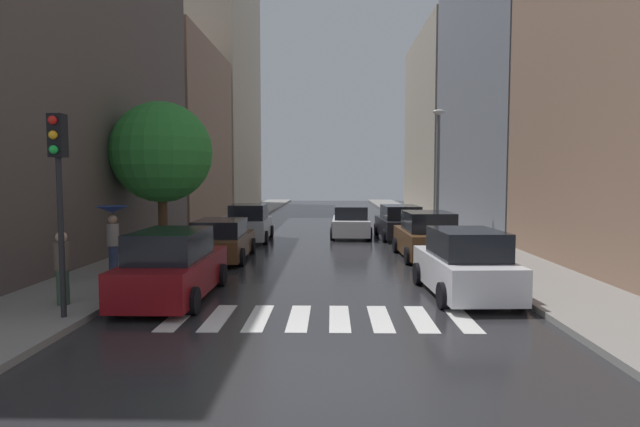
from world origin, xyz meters
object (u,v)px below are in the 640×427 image
object	(u,v)px
car_midroad	(351,222)
traffic_light_left_corner	(58,170)
parked_car_left_nearest	(173,267)
lamp_post_right	(438,163)
pedestrian_near_tree	(62,266)
street_tree_left	(162,153)
pedestrian_foreground	(113,226)
parked_car_left_second	(221,241)
parked_car_right_nearest	(465,265)
parked_car_right_second	(427,237)
parked_car_left_third	(249,224)
parked_car_right_third	(400,223)

from	to	relation	value
car_midroad	traffic_light_left_corner	world-z (taller)	traffic_light_left_corner
parked_car_left_nearest	lamp_post_right	bearing A→B (deg)	-35.99
pedestrian_near_tree	lamp_post_right	size ratio (longest dim) A/B	0.27
parked_car_left_nearest	street_tree_left	world-z (taller)	street_tree_left
pedestrian_foreground	lamp_post_right	bearing A→B (deg)	89.50
pedestrian_foreground	parked_car_left_second	bearing A→B (deg)	104.36
parked_car_left_nearest	parked_car_right_nearest	distance (m)	7.59
parked_car_right_second	parked_car_left_nearest	bearing A→B (deg)	130.13
parked_car_left_second	traffic_light_left_corner	world-z (taller)	traffic_light_left_corner
pedestrian_near_tree	street_tree_left	bearing A→B (deg)	-113.53
parked_car_left_third	parked_car_right_third	bearing A→B (deg)	-82.28
traffic_light_left_corner	parked_car_left_second	bearing A→B (deg)	79.88
pedestrian_near_tree	parked_car_left_third	bearing A→B (deg)	-125.44
parked_car_right_second	pedestrian_foreground	distance (m)	11.21
parked_car_right_third	traffic_light_left_corner	bearing A→B (deg)	147.12
parked_car_right_third	car_midroad	bearing A→B (deg)	71.73
car_midroad	street_tree_left	world-z (taller)	street_tree_left
parked_car_left_nearest	street_tree_left	xyz separation A→B (m)	(-2.55, 7.08, 3.24)
parked_car_left_nearest	pedestrian_near_tree	distance (m)	2.55
car_midroad	traffic_light_left_corner	xyz separation A→B (m)	(-6.72, -16.25, 2.52)
pedestrian_foreground	parked_car_right_third	bearing A→B (deg)	95.11
parked_car_right_nearest	parked_car_right_second	world-z (taller)	parked_car_right_second
car_midroad	parked_car_right_nearest	bearing A→B (deg)	-168.14
street_tree_left	parked_car_left_second	bearing A→B (deg)	-16.47
parked_car_left_third	pedestrian_foreground	distance (m)	9.82
parked_car_left_nearest	parked_car_right_third	world-z (taller)	parked_car_left_nearest
parked_car_left_nearest	car_midroad	distance (m)	14.83
parked_car_left_nearest	parked_car_right_third	bearing A→B (deg)	-29.69
parked_car_left_third	car_midroad	xyz separation A→B (m)	(5.02, 1.87, -0.07)
parked_car_left_second	parked_car_right_nearest	size ratio (longest dim) A/B	1.06
lamp_post_right	traffic_light_left_corner	bearing A→B (deg)	-125.85
parked_car_right_nearest	parked_car_left_third	bearing A→B (deg)	30.41
parked_car_right_second	lamp_post_right	bearing A→B (deg)	-16.26
parked_car_left_nearest	parked_car_left_third	distance (m)	12.07
parked_car_right_second	pedestrian_near_tree	size ratio (longest dim) A/B	2.62
parked_car_left_nearest	parked_car_left_third	xyz separation A→B (m)	(0.04, 12.07, 0.00)
car_midroad	parked_car_right_second	bearing A→B (deg)	-158.28
parked_car_left_second	lamp_post_right	world-z (taller)	lamp_post_right
parked_car_left_nearest	traffic_light_left_corner	size ratio (longest dim) A/B	1.09
parked_car_left_nearest	parked_car_right_nearest	world-z (taller)	parked_car_left_nearest
parked_car_right_nearest	street_tree_left	xyz separation A→B (m)	(-10.12, 6.55, 3.25)
parked_car_left_second	parked_car_right_nearest	world-z (taller)	parked_car_right_nearest
lamp_post_right	parked_car_right_nearest	bearing A→B (deg)	-98.14
lamp_post_right	street_tree_left	bearing A→B (deg)	-153.87
parked_car_right_third	pedestrian_near_tree	xyz separation A→B (m)	(-9.74, -14.45, 0.26)
parked_car_right_second	parked_car_right_third	xyz separation A→B (m)	(-0.20, 6.42, -0.05)
traffic_light_left_corner	lamp_post_right	bearing A→B (deg)	54.15
parked_car_right_second	parked_car_right_third	world-z (taller)	parked_car_right_second
car_midroad	lamp_post_right	bearing A→B (deg)	-102.16
parked_car_left_second	pedestrian_near_tree	xyz separation A→B (m)	(-2.12, -7.57, 0.33)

